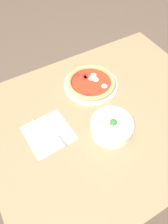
{
  "coord_description": "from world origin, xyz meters",
  "views": [
    {
      "loc": [
        0.41,
        0.49,
        1.57
      ],
      "look_at": [
        0.1,
        -0.05,
        0.75
      ],
      "focal_mm": 35.0,
      "sensor_mm": 36.0,
      "label": 1
    }
  ],
  "objects_px": {
    "bowl": "(112,126)",
    "knife": "(43,134)",
    "fork": "(54,130)",
    "pizza": "(91,83)"
  },
  "relations": [
    {
      "from": "pizza",
      "to": "knife",
      "type": "xyz_separation_m",
      "value": [
        0.35,
        0.15,
        -0.01
      ]
    },
    {
      "from": "bowl",
      "to": "fork",
      "type": "xyz_separation_m",
      "value": [
        0.22,
        -0.13,
        -0.03
      ]
    },
    {
      "from": "knife",
      "to": "bowl",
      "type": "bearing_deg",
      "value": 57.9
    },
    {
      "from": "pizza",
      "to": "knife",
      "type": "distance_m",
      "value": 0.38
    },
    {
      "from": "bowl",
      "to": "knife",
      "type": "height_order",
      "value": "bowl"
    },
    {
      "from": "bowl",
      "to": "fork",
      "type": "distance_m",
      "value": 0.26
    },
    {
      "from": "pizza",
      "to": "fork",
      "type": "height_order",
      "value": "pizza"
    },
    {
      "from": "bowl",
      "to": "knife",
      "type": "xyz_separation_m",
      "value": [
        0.28,
        -0.14,
        -0.03
      ]
    },
    {
      "from": "pizza",
      "to": "bowl",
      "type": "relative_size",
      "value": 1.47
    },
    {
      "from": "pizza",
      "to": "fork",
      "type": "relative_size",
      "value": 1.45
    }
  ]
}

